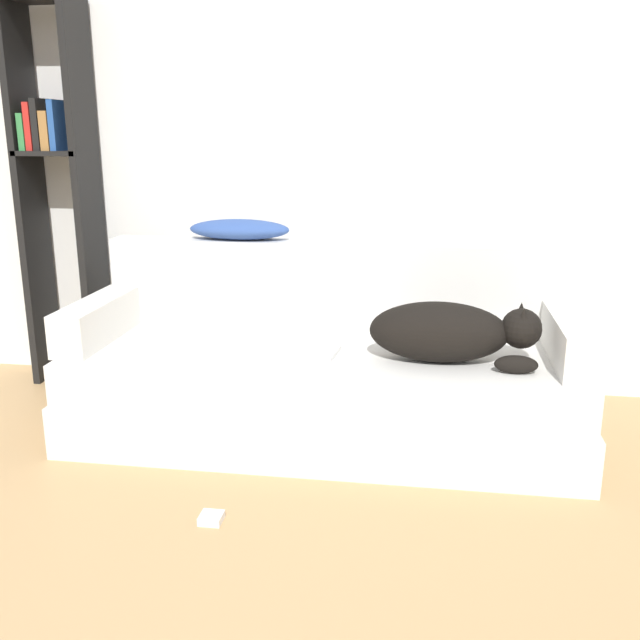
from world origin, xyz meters
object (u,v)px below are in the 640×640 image
at_px(dog, 449,332).
at_px(bookshelf, 57,178).
at_px(power_adapter, 211,518).
at_px(couch, 323,393).
at_px(throw_pillow, 239,229).
at_px(laptop, 299,351).

xyz_separation_m(dog, bookshelf, (-1.94, 0.63, 0.53)).
xyz_separation_m(bookshelf, power_adapter, (1.15, -1.29, -1.04)).
distance_m(dog, bookshelf, 2.11).
relative_size(couch, bookshelf, 1.13).
distance_m(bookshelf, power_adapter, 2.02).
bearing_deg(bookshelf, throw_pillow, -10.02).
distance_m(couch, power_adapter, 0.83).
xyz_separation_m(couch, bookshelf, (-1.43, 0.53, 0.86)).
xyz_separation_m(couch, dog, (0.52, -0.10, 0.33)).
xyz_separation_m(laptop, throw_pillow, (-0.36, 0.44, 0.44)).
xyz_separation_m(couch, power_adapter, (-0.27, -0.76, -0.18)).
distance_m(couch, bookshelf, 1.75).
bearing_deg(laptop, bookshelf, 161.13).
relative_size(dog, laptop, 2.00).
bearing_deg(power_adapter, bookshelf, 131.79).
relative_size(couch, laptop, 6.39).
height_order(couch, power_adapter, couch).
xyz_separation_m(dog, laptop, (-0.61, 0.02, -0.11)).
height_order(laptop, throw_pillow, throw_pillow).
relative_size(laptop, power_adapter, 4.35).
bearing_deg(couch, laptop, -139.30).
bearing_deg(dog, laptop, 178.03).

